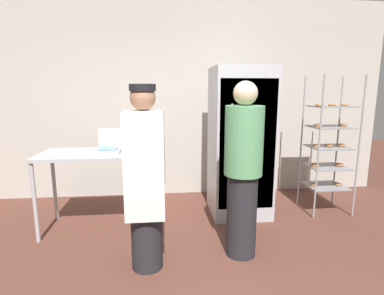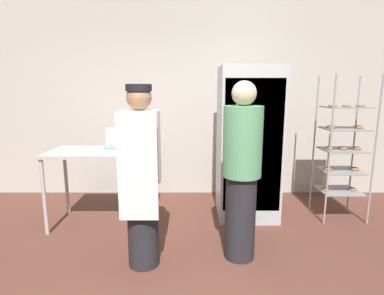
% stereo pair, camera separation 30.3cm
% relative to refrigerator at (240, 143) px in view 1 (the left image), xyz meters
% --- Properties ---
extents(ground_plane, '(14.00, 14.00, 0.00)m').
position_rel_refrigerator_xyz_m(ground_plane, '(-0.73, -1.52, -0.95)').
color(ground_plane, brown).
extents(back_wall, '(6.40, 0.12, 2.95)m').
position_rel_refrigerator_xyz_m(back_wall, '(-0.73, 0.92, 0.53)').
color(back_wall, '#B7B2A8').
rests_on(back_wall, ground_plane).
extents(refrigerator, '(0.74, 0.73, 1.90)m').
position_rel_refrigerator_xyz_m(refrigerator, '(0.00, 0.00, 0.00)').
color(refrigerator, '#ADAFB5').
rests_on(refrigerator, ground_plane).
extents(baking_rack, '(0.55, 0.49, 1.79)m').
position_rel_refrigerator_xyz_m(baking_rack, '(1.18, -0.06, -0.06)').
color(baking_rack, '#93969B').
rests_on(baking_rack, ground_plane).
extents(prep_counter, '(1.20, 0.67, 0.91)m').
position_rel_refrigerator_xyz_m(prep_counter, '(-1.79, -0.27, -0.14)').
color(prep_counter, '#ADAFB5').
rests_on(prep_counter, ground_plane).
extents(donut_box, '(0.26, 0.23, 0.27)m').
position_rel_refrigerator_xyz_m(donut_box, '(-1.60, -0.36, 0.01)').
color(donut_box, silver).
rests_on(donut_box, prep_counter).
extents(blender_pitcher, '(0.12, 0.12, 0.26)m').
position_rel_refrigerator_xyz_m(blender_pitcher, '(-1.39, -0.03, 0.08)').
color(blender_pitcher, black).
rests_on(blender_pitcher, prep_counter).
extents(person_baker, '(0.35, 0.37, 1.66)m').
position_rel_refrigerator_xyz_m(person_baker, '(-1.16, -1.16, -0.09)').
color(person_baker, '#232328').
rests_on(person_baker, ground_plane).
extents(person_customer, '(0.36, 0.36, 1.69)m').
position_rel_refrigerator_xyz_m(person_customer, '(-0.24, -1.03, -0.08)').
color(person_customer, '#232328').
rests_on(person_customer, ground_plane).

